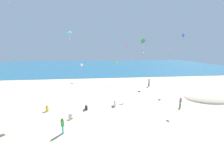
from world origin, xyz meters
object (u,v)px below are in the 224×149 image
object	(u,v)px
person_2	(86,108)
person_5	(149,82)
kite_white	(82,65)
kite_teal	(69,32)
kite_black	(142,43)
person_0	(180,101)
kite_pink	(170,50)
kite_green	(143,41)
kite_lime	(117,63)
beach_chair_mid_beach	(71,116)
kite_magenta	(126,45)
person_1	(47,109)
person_3	(63,125)
kite_red	(143,53)
kite_blue	(183,35)
person_4	(115,104)
cooler_box	(139,91)

from	to	relation	value
person_2	person_5	distance (m)	16.35
kite_white	kite_teal	distance (m)	16.07
person_2	kite_black	xyz separation A→B (m)	(13.84, 19.65, 9.46)
person_0	person_5	bearing A→B (deg)	84.00
person_2	kite_pink	world-z (taller)	kite_pink
person_5	kite_green	size ratio (longest dim) A/B	0.91
kite_lime	kite_white	bearing A→B (deg)	179.12
kite_teal	kite_white	bearing A→B (deg)	91.06
person_5	kite_teal	distance (m)	19.12
kite_white	beach_chair_mid_beach	bearing A→B (deg)	-87.64
person_2	kite_white	bearing A→B (deg)	-93.34
beach_chair_mid_beach	kite_teal	distance (m)	10.83
kite_magenta	kite_lime	size ratio (longest dim) A/B	1.22
person_1	kite_lime	xyz separation A→B (m)	(11.51, 16.75, 4.29)
person_1	kite_white	distance (m)	17.49
person_2	person_5	world-z (taller)	person_5
kite_white	kite_magenta	bearing A→B (deg)	-2.98
kite_magenta	kite_lime	world-z (taller)	kite_magenta
person_3	kite_pink	bearing A→B (deg)	22.45
kite_red	kite_blue	bearing A→B (deg)	-90.68
person_0	person_4	xyz separation A→B (m)	(-9.08, 1.09, -0.50)
person_3	kite_pink	distance (m)	22.33
person_2	kite_teal	distance (m)	10.36
person_0	kite_magenta	xyz separation A→B (m)	(-4.11, 16.92, 8.07)
person_4	kite_blue	distance (m)	14.64
kite_red	kite_teal	size ratio (longest dim) A/B	1.24
person_4	kite_lime	world-z (taller)	kite_lime
kite_magenta	kite_white	xyz separation A→B (m)	(-11.17, 0.58, -4.84)
person_2	person_3	xyz separation A→B (m)	(-1.76, -4.81, 0.61)
kite_green	kite_black	size ratio (longest dim) A/B	1.64
person_3	kite_lime	bearing A→B (deg)	55.59
kite_magenta	kite_black	xyz separation A→B (m)	(4.99, 3.14, 0.87)
cooler_box	kite_magenta	bearing A→B (deg)	93.11
kite_pink	kite_blue	bearing A→B (deg)	-99.60
person_3	kite_magenta	distance (m)	25.12
cooler_box	person_0	xyz separation A→B (m)	(3.58, -7.17, 0.67)
person_0	kite_white	size ratio (longest dim) A/B	0.91
person_0	person_5	size ratio (longest dim) A/B	0.80
person_5	kite_green	world-z (taller)	kite_green
person_0	kite_blue	xyz separation A→B (m)	(1.69, 3.35, 9.16)
person_2	kite_teal	size ratio (longest dim) A/B	0.60
beach_chair_mid_beach	cooler_box	size ratio (longest dim) A/B	1.46
kite_magenta	kite_green	xyz separation A→B (m)	(1.23, -8.80, 0.55)
beach_chair_mid_beach	kite_red	bearing A→B (deg)	-4.56
kite_white	kite_pink	xyz separation A→B (m)	(17.77, -9.44, 3.72)
cooler_box	person_2	size ratio (longest dim) A/B	0.70
person_1	person_2	world-z (taller)	person_1
person_3	kite_lime	xyz separation A→B (m)	(8.33, 21.77, 3.70)
person_0	kite_blue	distance (m)	9.90
person_2	person_4	world-z (taller)	person_4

